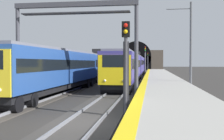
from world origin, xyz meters
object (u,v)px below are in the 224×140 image
at_px(train_main_approaching, 136,65).
at_px(railway_signal_mid, 145,58).
at_px(train_adjacent_platform, 83,67).
at_px(railway_signal_far, 148,60).
at_px(catenary_mast_near, 190,46).
at_px(railway_signal_near, 126,61).
at_px(overhead_signal_gantry, 75,25).

relative_size(train_main_approaching, railway_signal_mid, 10.17).
relative_size(train_adjacent_platform, railway_signal_far, 6.27).
distance_m(railway_signal_mid, catenary_mast_near, 28.43).
bearing_deg(railway_signal_far, train_adjacent_platform, -6.39).
distance_m(railway_signal_near, railway_signal_mid, 40.18).
xyz_separation_m(train_adjacent_platform, railway_signal_far, (60.29, -6.76, 1.38)).
height_order(railway_signal_mid, catenary_mast_near, catenary_mast_near).
xyz_separation_m(overhead_signal_gantry, catenary_mast_near, (6.10, -8.91, -1.20)).
distance_m(train_main_approaching, catenary_mast_near, 26.48).
distance_m(train_adjacent_platform, railway_signal_mid, 23.05).
relative_size(railway_signal_mid, catenary_mast_near, 0.72).
bearing_deg(catenary_mast_near, railway_signal_near, 158.95).
distance_m(train_main_approaching, railway_signal_mid, 3.25).
distance_m(railway_signal_near, railway_signal_far, 78.47).
bearing_deg(overhead_signal_gantry, train_main_approaching, -4.54).
bearing_deg(overhead_signal_gantry, catenary_mast_near, -55.60).
height_order(railway_signal_far, overhead_signal_gantry, overhead_signal_gantry).
bearing_deg(overhead_signal_gantry, railway_signal_far, -3.35).
distance_m(railway_signal_mid, overhead_signal_gantry, 34.45).
bearing_deg(railway_signal_near, railway_signal_far, -180.00).
height_order(railway_signal_mid, railway_signal_far, railway_signal_far).
relative_size(railway_signal_mid, overhead_signal_gantry, 0.64).
bearing_deg(railway_signal_mid, train_main_approaching, -35.42).
distance_m(train_main_approaching, overhead_signal_gantry, 31.98).
bearing_deg(railway_signal_far, train_main_approaching, -2.42).
relative_size(railway_signal_near, railway_signal_far, 0.79).
distance_m(overhead_signal_gantry, catenary_mast_near, 10.87).
bearing_deg(railway_signal_far, catenary_mast_near, 4.03).
xyz_separation_m(train_adjacent_platform, overhead_signal_gantry, (-12.14, -2.52, 3.19)).
relative_size(train_main_approaching, overhead_signal_gantry, 6.52).
relative_size(railway_signal_near, overhead_signal_gantry, 0.51).
bearing_deg(railway_signal_near, train_adjacent_platform, -159.61).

